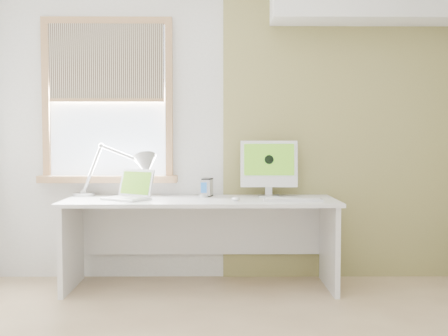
{
  "coord_description": "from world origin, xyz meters",
  "views": [
    {
      "loc": [
        -0.04,
        -2.9,
        1.21
      ],
      "look_at": [
        0.0,
        1.05,
        1.0
      ],
      "focal_mm": 42.61,
      "sensor_mm": 36.0,
      "label": 1
    }
  ],
  "objects_px": {
    "imac": "(269,165)",
    "external_drive": "(207,187)",
    "laptop": "(130,192)",
    "desk_lamp": "(134,169)",
    "desk": "(201,222)"
  },
  "relations": [
    {
      "from": "imac",
      "to": "external_drive",
      "type": "bearing_deg",
      "value": -179.81
    },
    {
      "from": "external_drive",
      "to": "imac",
      "type": "relative_size",
      "value": 0.32
    },
    {
      "from": "laptop",
      "to": "external_drive",
      "type": "distance_m",
      "value": 0.65
    },
    {
      "from": "external_drive",
      "to": "laptop",
      "type": "bearing_deg",
      "value": -160.48
    },
    {
      "from": "laptop",
      "to": "imac",
      "type": "relative_size",
      "value": 0.91
    },
    {
      "from": "desk_lamp",
      "to": "desk",
      "type": "bearing_deg",
      "value": -12.28
    },
    {
      "from": "desk",
      "to": "imac",
      "type": "distance_m",
      "value": 0.75
    },
    {
      "from": "desk_lamp",
      "to": "imac",
      "type": "distance_m",
      "value": 1.14
    },
    {
      "from": "desk",
      "to": "imac",
      "type": "relative_size",
      "value": 4.57
    },
    {
      "from": "desk_lamp",
      "to": "laptop",
      "type": "height_order",
      "value": "desk_lamp"
    },
    {
      "from": "desk_lamp",
      "to": "imac",
      "type": "relative_size",
      "value": 1.64
    },
    {
      "from": "desk",
      "to": "laptop",
      "type": "bearing_deg",
      "value": -172.72
    },
    {
      "from": "external_drive",
      "to": "imac",
      "type": "height_order",
      "value": "imac"
    },
    {
      "from": "desk",
      "to": "imac",
      "type": "bearing_deg",
      "value": 14.48
    },
    {
      "from": "desk_lamp",
      "to": "external_drive",
      "type": "bearing_deg",
      "value": 2.12
    }
  ]
}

